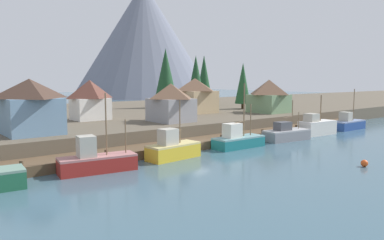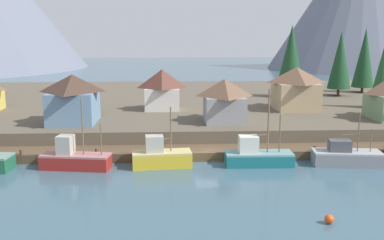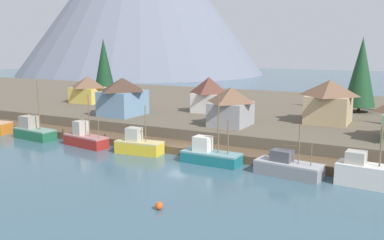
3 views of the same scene
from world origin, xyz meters
name	(u,v)px [view 1 (image 1 of 3)]	position (x,y,z in m)	size (l,w,h in m)	color
ground_plane	(120,136)	(0.00, 20.00, -0.50)	(400.00, 400.00, 1.00)	#3D5B6B
dock	(188,145)	(0.00, 1.99, 0.50)	(80.00, 4.00, 1.60)	brown
shoreline_bank	(90,119)	(0.00, 32.00, 1.25)	(400.00, 56.00, 2.50)	brown
mountain_central_peak	(144,40)	(72.26, 130.00, 28.89)	(72.52, 72.52, 57.77)	slate
fishing_boat_red	(96,161)	(-13.99, -1.77, 1.08)	(7.37, 3.34, 7.38)	maroon
fishing_boat_yellow	(173,149)	(-5.05, -1.60, 1.12)	(6.35, 2.92, 6.35)	gold
fishing_boat_teal	(238,140)	(5.19, -1.50, 1.03)	(7.15, 2.75, 8.16)	#196B70
fishing_boat_grey	(286,134)	(14.68, -1.88, 0.93)	(7.37, 3.50, 5.74)	gray
fishing_boat_white	(317,127)	(22.78, -1.65, 1.27)	(6.67, 3.05, 6.22)	silver
fishing_boat_blue	(348,124)	(32.72, -1.49, 0.97)	(7.14, 2.71, 7.02)	navy
house_green	(269,96)	(25.91, 10.54, 5.64)	(6.16, 6.51, 6.13)	#6B8E66
house_white	(90,99)	(-5.17, 19.66, 5.62)	(5.36, 4.54, 6.09)	silver
house_tan	(195,95)	(14.97, 18.95, 5.77)	(6.37, 7.03, 6.40)	tan
house_blue	(30,106)	(-16.39, 10.16, 5.68)	(6.02, 7.35, 6.22)	#6689A8
house_grey	(171,102)	(3.02, 9.95, 5.35)	(5.32, 6.32, 5.57)	gray
conifer_near_right	(166,76)	(17.75, 32.40, 9.45)	(5.26, 5.26, 12.90)	#4C3823
conifer_mid_left	(196,78)	(27.17, 33.49, 9.08)	(4.20, 4.20, 11.83)	#4C3823
conifer_mid_right	(243,83)	(28.45, 19.55, 7.90)	(3.24, 3.24, 9.70)	#4C3823
conifer_back_left	(204,77)	(33.70, 38.09, 9.21)	(4.21, 4.21, 12.39)	#4C3823
channel_buoy	(364,163)	(7.63, -16.53, 0.35)	(0.70, 0.70, 0.70)	#E04C19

